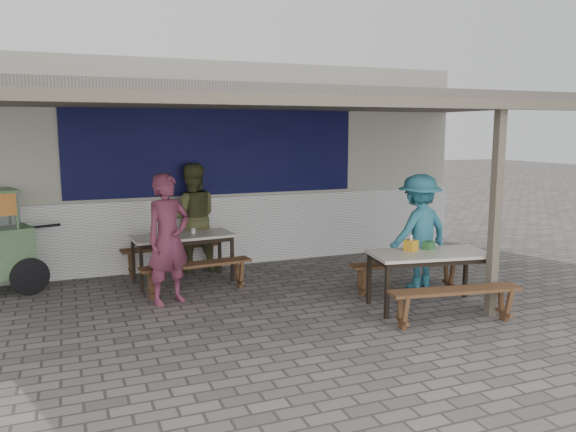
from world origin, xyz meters
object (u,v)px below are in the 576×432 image
(bench_left_street, at_px, (197,270))
(bench_left_wall, at_px, (171,252))
(table_left, at_px, (183,240))
(tissue_box, at_px, (411,245))
(bench_right_wall, at_px, (406,269))
(donation_box, at_px, (429,245))
(table_right, at_px, (430,258))
(condiment_jar, at_px, (193,231))
(patron_street_side, at_px, (168,239))
(patron_right_table, at_px, (419,231))
(condiment_bowl, at_px, (167,233))
(patron_wall_side, at_px, (192,218))
(bench_right_street, at_px, (455,297))

(bench_left_street, height_order, bench_left_wall, same)
(table_left, bearing_deg, tissue_box, -46.19)
(bench_right_wall, relative_size, donation_box, 10.22)
(donation_box, bearing_deg, table_right, -120.63)
(table_right, bearing_deg, condiment_jar, 144.84)
(table_left, height_order, bench_right_wall, table_left)
(bench_right_wall, bearing_deg, donation_box, -82.04)
(patron_street_side, bearing_deg, donation_box, -44.42)
(bench_right_wall, bearing_deg, bench_left_wall, 149.57)
(bench_right_wall, bearing_deg, table_left, 157.78)
(bench_left_wall, relative_size, patron_street_side, 0.92)
(table_left, xyz_separation_m, condiment_jar, (0.19, 0.08, 0.12))
(table_right, xyz_separation_m, donation_box, (0.10, 0.17, 0.13))
(patron_street_side, bearing_deg, bench_right_wall, -36.08)
(donation_box, bearing_deg, patron_right_table, 64.69)
(bench_left_wall, xyz_separation_m, condiment_bowl, (-0.16, -0.58, 0.43))
(patron_right_table, xyz_separation_m, donation_box, (-0.34, -0.73, -0.05))
(condiment_bowl, bearing_deg, table_left, -22.99)
(bench_left_street, xyz_separation_m, patron_right_table, (3.18, -0.87, 0.51))
(bench_left_wall, relative_size, table_right, 0.99)
(bench_left_wall, bearing_deg, patron_street_side, -106.03)
(table_left, height_order, condiment_bowl, condiment_bowl)
(patron_street_side, relative_size, patron_wall_side, 0.98)
(bench_right_wall, bearing_deg, bench_right_street, -90.00)
(table_left, xyz_separation_m, condiment_bowl, (-0.22, 0.09, 0.10))
(table_right, distance_m, bench_right_street, 0.77)
(table_left, distance_m, bench_right_street, 4.14)
(condiment_bowl, bearing_deg, patron_wall_side, 47.53)
(condiment_jar, distance_m, condiment_bowl, 0.41)
(table_right, distance_m, donation_box, 0.24)
(table_left, bearing_deg, bench_left_wall, 90.00)
(table_left, relative_size, condiment_jar, 19.48)
(bench_left_street, distance_m, patron_street_side, 0.77)
(bench_right_street, bearing_deg, patron_street_side, 153.97)
(bench_left_wall, distance_m, condiment_bowl, 0.74)
(bench_right_wall, bearing_deg, patron_right_table, 40.74)
(bench_left_street, height_order, bench_right_street, same)
(condiment_jar, bearing_deg, table_right, -44.16)
(donation_box, bearing_deg, bench_right_wall, 88.96)
(bench_right_street, relative_size, tissue_box, 11.55)
(condiment_bowl, bearing_deg, bench_left_street, -69.90)
(patron_wall_side, relative_size, tissue_box, 12.41)
(bench_right_wall, bearing_deg, table_right, -90.00)
(bench_right_wall, xyz_separation_m, donation_box, (-0.01, -0.52, 0.46))
(patron_street_side, distance_m, patron_wall_side, 1.78)
(bench_left_street, xyz_separation_m, condiment_jar, (0.13, 0.76, 0.45))
(patron_street_side, distance_m, patron_right_table, 3.66)
(bench_right_wall, xyz_separation_m, patron_street_side, (-3.28, 0.77, 0.55))
(bench_left_street, distance_m, patron_wall_side, 1.46)
(table_right, bearing_deg, donation_box, 68.38)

